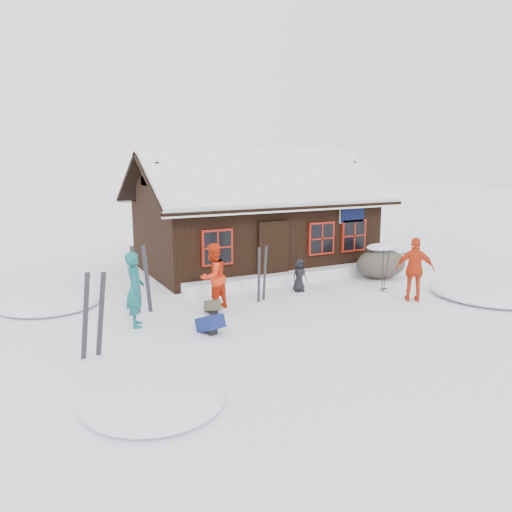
# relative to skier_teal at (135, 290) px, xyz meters

# --- Properties ---
(ground) EXTENTS (120.00, 120.00, 0.00)m
(ground) POSITION_rel_skier_teal_xyz_m (4.26, -0.12, -0.93)
(ground) COLOR white
(ground) RESTS_ON ground
(mountain_hut) EXTENTS (8.90, 6.09, 4.42)m
(mountain_hut) POSITION_rel_skier_teal_xyz_m (5.76, 4.86, 0.65)
(mountain_hut) COLOR black
(mountain_hut) RESTS_ON ground
(snow_drift) EXTENTS (7.60, 0.60, 0.35)m
(snow_drift) POSITION_rel_skier_teal_xyz_m (5.76, 2.13, -0.75)
(snow_drift) COLOR white
(snow_drift) RESTS_ON ground
(snow_mounds) EXTENTS (20.60, 13.20, 0.48)m
(snow_mounds) POSITION_rel_skier_teal_xyz_m (5.91, 1.74, -0.93)
(snow_mounds) COLOR white
(snow_mounds) RESTS_ON ground
(skier_teal) EXTENTS (0.57, 0.75, 1.85)m
(skier_teal) POSITION_rel_skier_teal_xyz_m (0.00, 0.00, 0.00)
(skier_teal) COLOR #13595E
(skier_teal) RESTS_ON ground
(skier_orange_left) EXTENTS (1.11, 1.02, 1.83)m
(skier_orange_left) POSITION_rel_skier_teal_xyz_m (2.22, 0.42, -0.01)
(skier_orange_left) COLOR red
(skier_orange_left) RESTS_ON ground
(skier_orange_right) EXTENTS (1.14, 1.03, 1.86)m
(skier_orange_right) POSITION_rel_skier_teal_xyz_m (7.70, -1.47, 0.00)
(skier_orange_right) COLOR red
(skier_orange_right) RESTS_ON ground
(skier_crouched) EXTENTS (0.53, 0.38, 1.03)m
(skier_crouched) POSITION_rel_skier_teal_xyz_m (5.31, 0.93, -0.41)
(skier_crouched) COLOR black
(skier_crouched) RESTS_ON ground
(boulder) EXTENTS (1.84, 1.38, 1.08)m
(boulder) POSITION_rel_skier_teal_xyz_m (8.78, 1.18, -0.38)
(boulder) COLOR #504940
(boulder) RESTS_ON ground
(ski_pair_left) EXTENTS (0.61, 0.16, 1.85)m
(ski_pair_left) POSITION_rel_skier_teal_xyz_m (-1.24, -1.52, -0.05)
(ski_pair_left) COLOR black
(ski_pair_left) RESTS_ON ground
(ski_pair_mid) EXTENTS (0.53, 0.12, 1.88)m
(ski_pair_mid) POSITION_rel_skier_teal_xyz_m (0.42, 1.03, -0.04)
(ski_pair_mid) COLOR black
(ski_pair_mid) RESTS_ON ground
(ski_pair_right) EXTENTS (0.41, 0.20, 1.64)m
(ski_pair_right) POSITION_rel_skier_teal_xyz_m (3.80, 0.57, -0.16)
(ski_pair_right) COLOR black
(ski_pair_right) RESTS_ON ground
(ski_poles) EXTENTS (0.24, 0.12, 1.34)m
(ski_poles) POSITION_rel_skier_teal_xyz_m (7.65, -0.27, -0.30)
(ski_poles) COLOR black
(ski_poles) RESTS_ON ground
(backpack_blue) EXTENTS (0.59, 0.69, 0.32)m
(backpack_blue) POSITION_rel_skier_teal_xyz_m (1.43, -1.29, -0.77)
(backpack_blue) COLOR #131D52
(backpack_blue) RESTS_ON ground
(backpack_olive) EXTENTS (0.50, 0.59, 0.28)m
(backpack_olive) POSITION_rel_skier_teal_xyz_m (2.06, 0.11, -0.79)
(backpack_olive) COLOR #3D3A2B
(backpack_olive) RESTS_ON ground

